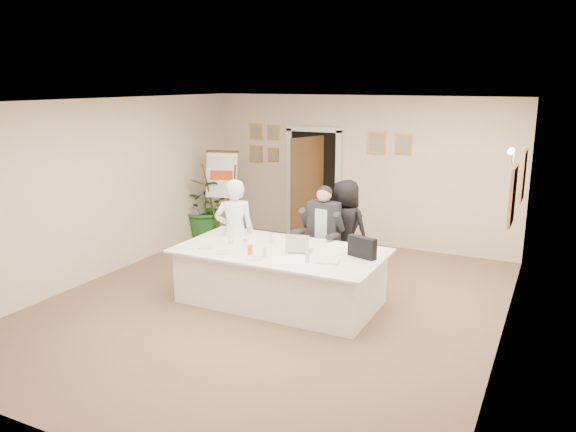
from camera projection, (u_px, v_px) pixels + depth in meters
The scene contains 28 objects.
floor at pixel (272, 304), 7.88m from camera, with size 7.00×7.00×0.00m, color brown.
ceiling at pixel (271, 101), 7.22m from camera, with size 6.00×7.00×0.02m, color white.
wall_back at pixel (358, 171), 10.60m from camera, with size 6.00×0.10×2.80m, color white.
wall_front at pixel (67, 293), 4.50m from camera, with size 6.00×0.10×2.80m, color white.
wall_left at pixel (103, 189), 8.84m from camera, with size 0.10×7.00×2.80m, color white.
wall_right at pixel (508, 233), 6.26m from camera, with size 0.10×7.00×2.80m, color white.
doorway at pixel (311, 187), 10.91m from camera, with size 1.14×0.86×2.20m.
pictures_back_wall at pixel (319, 145), 10.81m from camera, with size 3.40×0.06×0.80m, color #E3944D, non-canonical shape.
pictures_right_wall at pixel (518, 185), 7.23m from camera, with size 0.06×2.20×0.80m, color #E3944D, non-canonical shape.
wall_sconce at pixel (515, 157), 7.18m from camera, with size 0.20×0.30×0.24m, color gold, non-canonical shape.
conference_table at pixel (280, 276), 7.87m from camera, with size 2.86×1.52×0.78m.
seated_man at pixel (323, 234), 8.64m from camera, with size 0.65×0.70×1.53m, color black, non-canonical shape.
flip_chart at pixel (224, 200), 10.83m from camera, with size 0.63×0.46×1.74m.
standing_man at pixel (235, 232), 8.51m from camera, with size 0.60×0.39×1.64m, color white.
standing_woman at pixel (345, 229), 8.81m from camera, with size 0.77×0.50×1.57m, color black.
potted_palm at pixel (207, 207), 11.14m from camera, with size 1.11×0.96×1.23m, color #1F5D23.
laptop at pixel (301, 241), 7.68m from camera, with size 0.32×0.35×0.28m, color #B7BABC, non-canonical shape.
laptop_bag at pixel (362, 247), 7.40m from camera, with size 0.40×0.11×0.28m, color black.
paper_stack at pixel (328, 261), 7.23m from camera, with size 0.29×0.20×0.03m, color white.
plate_left at pixel (207, 247), 7.86m from camera, with size 0.24×0.24×0.01m, color white.
plate_mid at pixel (224, 252), 7.64m from camera, with size 0.21×0.21×0.01m, color white.
plate_near at pixel (255, 258), 7.37m from camera, with size 0.20×0.20×0.01m, color white.
glass_a at pixel (231, 239), 8.05m from camera, with size 0.07×0.07×0.14m, color silver.
glass_b at pixel (265, 252), 7.43m from camera, with size 0.07×0.07×0.14m, color silver.
glass_c at pixel (307, 257), 7.21m from camera, with size 0.06×0.06×0.14m, color silver.
glass_d at pixel (271, 238), 8.12m from camera, with size 0.06×0.06×0.14m, color silver.
oj_glass at pixel (250, 250), 7.56m from camera, with size 0.07×0.07×0.13m, color orange.
steel_jug at pixel (245, 243), 7.88m from camera, with size 0.08×0.08×0.11m, color silver.
Camera 1 is at (3.47, -6.50, 3.06)m, focal length 35.00 mm.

